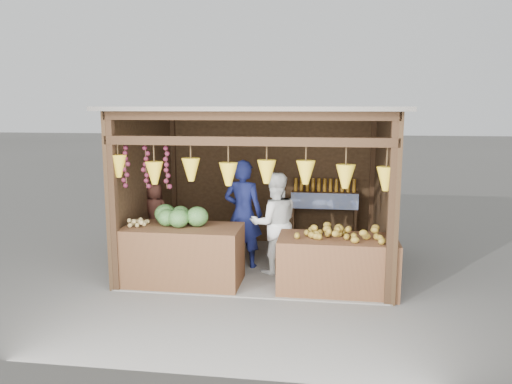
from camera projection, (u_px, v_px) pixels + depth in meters
ground at (261, 265)px, 8.47m from camera, size 80.00×80.00×0.00m
stall_structure at (258, 168)px, 8.15m from camera, size 4.30×3.30×2.66m
back_shelf at (324, 202)px, 9.43m from camera, size 1.25×0.32×1.32m
counter_left at (183, 255)px, 7.52m from camera, size 1.75×0.85×0.89m
counter_right at (337, 264)px, 7.24m from camera, size 1.70×0.85×0.80m
stool at (156, 251)px, 8.75m from camera, size 0.35×0.35×0.33m
man_standing at (243, 214)px, 8.24m from camera, size 0.73×0.55×1.81m
woman_standing at (275, 223)px, 7.97m from camera, size 0.95×0.83×1.64m
vendor_seated at (155, 213)px, 8.64m from camera, size 0.55×0.40×1.04m
melon_pile at (177, 215)px, 7.52m from camera, size 1.00×0.50×0.32m
tanfruit_pile at (138, 221)px, 7.49m from camera, size 0.34×0.40×0.13m
mango_pile at (338, 231)px, 7.13m from camera, size 1.40×0.64×0.22m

